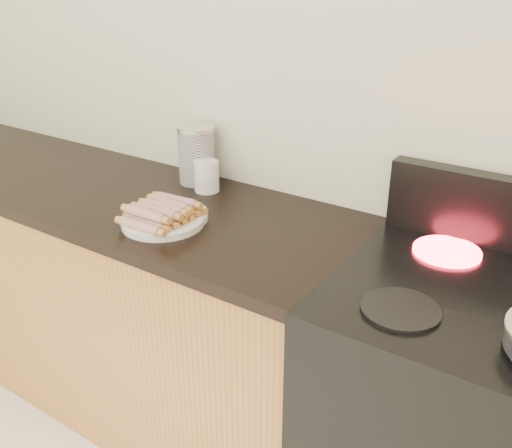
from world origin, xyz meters
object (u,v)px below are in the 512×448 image
Objects in this scene: stove at (467,446)px; main_plate at (163,222)px; mug at (207,176)px; canister at (197,155)px; side_plate at (166,216)px.

stove is 3.65× the size of main_plate.
stove is 8.49× the size of mug.
side_plate is at bearing -68.15° from canister.
stove is at bearing 4.12° from side_plate.
main_plate is 0.04m from side_plate.
mug is (-1.01, 0.19, 0.50)m from stove.
stove is at bearing -12.33° from canister.
main_plate is at bearing -78.04° from mug.
side_plate reaches higher than main_plate.
stove is at bearing 6.27° from main_plate.
canister reaches higher than main_plate.
main_plate is 0.30m from mug.
canister reaches higher than side_plate.
mug is at bearing 101.96° from main_plate.
canister is 0.11m from mug.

